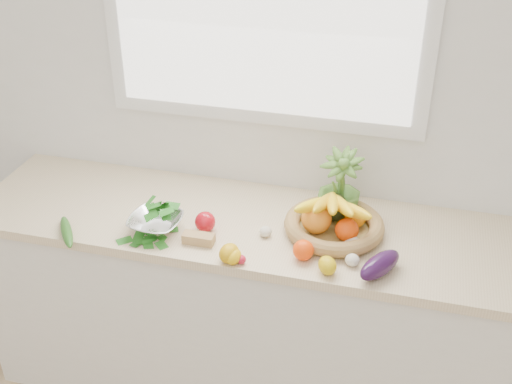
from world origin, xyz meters
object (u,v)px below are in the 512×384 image
(apple, at_px, (205,222))
(potted_herb, at_px, (340,187))
(cucumber, at_px, (67,232))
(fruit_basket, at_px, (333,220))
(colander_with_spinach, at_px, (155,219))
(eggplant, at_px, (380,265))

(apple, xyz_separation_m, potted_herb, (0.48, 0.24, 0.09))
(cucumber, relative_size, fruit_basket, 0.51)
(cucumber, height_order, potted_herb, potted_herb)
(potted_herb, bearing_deg, apple, -153.92)
(apple, relative_size, fruit_basket, 0.18)
(apple, bearing_deg, potted_herb, 26.08)
(apple, relative_size, colander_with_spinach, 0.38)
(apple, relative_size, cucumber, 0.36)
(apple, height_order, eggplant, same)
(potted_herb, bearing_deg, cucumber, -157.53)
(eggplant, xyz_separation_m, fruit_basket, (-0.20, 0.22, 0.01))
(potted_herb, bearing_deg, fruit_basket, -90.41)
(cucumber, bearing_deg, eggplant, 3.25)
(cucumber, distance_m, potted_herb, 1.07)
(apple, distance_m, colander_with_spinach, 0.19)
(eggplant, bearing_deg, potted_herb, 120.12)
(apple, xyz_separation_m, fruit_basket, (0.48, 0.11, 0.01))
(eggplant, distance_m, cucumber, 1.18)
(fruit_basket, xyz_separation_m, colander_with_spinach, (-0.66, -0.17, 0.00))
(apple, relative_size, eggplant, 0.40)
(apple, relative_size, potted_herb, 0.26)
(cucumber, relative_size, colander_with_spinach, 1.04)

